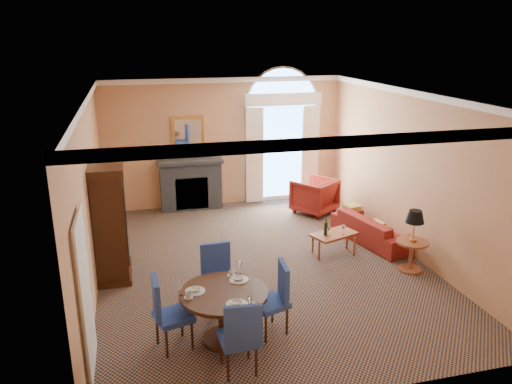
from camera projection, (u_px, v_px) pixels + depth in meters
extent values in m
plane|color=#121E3B|center=(262.00, 265.00, 9.51)|extent=(7.50, 7.50, 0.00)
cube|color=tan|center=(224.00, 143.00, 12.49)|extent=(6.00, 0.04, 3.20)
cube|color=tan|center=(89.00, 197.00, 8.32)|extent=(0.04, 7.50, 3.20)
cube|color=tan|center=(411.00, 173.00, 9.73)|extent=(0.04, 7.50, 3.20)
cube|color=white|center=(263.00, 95.00, 8.54)|extent=(6.00, 7.50, 0.04)
cube|color=white|center=(263.00, 99.00, 8.56)|extent=(6.00, 7.50, 0.12)
cube|color=white|center=(85.00, 297.00, 6.28)|extent=(0.08, 0.90, 2.06)
cube|color=#33393D|center=(191.00, 186.00, 12.39)|extent=(1.50, 0.40, 1.20)
cube|color=#33393D|center=(190.00, 161.00, 12.17)|extent=(1.60, 0.46, 0.08)
cube|color=#EDA945|center=(188.00, 137.00, 12.19)|extent=(0.80, 0.04, 1.00)
cube|color=silver|center=(188.00, 137.00, 12.17)|extent=(0.64, 0.02, 0.84)
cube|color=white|center=(281.00, 153.00, 12.93)|extent=(1.90, 0.04, 2.50)
cube|color=#94C5F8|center=(281.00, 153.00, 12.92)|extent=(1.70, 0.02, 2.30)
cylinder|color=white|center=(282.00, 105.00, 12.55)|extent=(1.90, 0.04, 1.90)
cube|color=white|center=(254.00, 156.00, 12.64)|extent=(0.45, 0.06, 2.45)
cube|color=white|center=(310.00, 153.00, 12.99)|extent=(0.45, 0.06, 2.45)
cube|color=white|center=(284.00, 99.00, 12.39)|extent=(2.00, 0.08, 0.30)
cube|color=black|center=(110.00, 225.00, 8.82)|extent=(0.53, 0.97, 1.94)
cube|color=black|center=(105.00, 168.00, 8.50)|extent=(0.60, 1.07, 0.15)
cube|color=black|center=(115.00, 272.00, 9.10)|extent=(0.60, 1.07, 0.10)
cylinder|color=black|center=(224.00, 293.00, 6.92)|extent=(1.25, 1.25, 0.05)
cylinder|color=black|center=(224.00, 318.00, 7.04)|extent=(0.17, 0.17, 0.73)
cylinder|color=black|center=(225.00, 339.00, 7.14)|extent=(0.62, 0.62, 0.06)
cylinder|color=silver|center=(239.00, 280.00, 7.24)|extent=(0.28, 0.28, 0.01)
imported|color=silver|center=(239.00, 278.00, 7.23)|extent=(0.15, 0.15, 0.04)
imported|color=silver|center=(231.00, 273.00, 7.37)|extent=(0.09, 0.09, 0.07)
cylinder|color=silver|center=(195.00, 291.00, 6.92)|extent=(0.28, 0.28, 0.01)
imported|color=silver|center=(195.00, 289.00, 6.91)|extent=(0.15, 0.15, 0.04)
imported|color=silver|center=(188.00, 295.00, 6.74)|extent=(0.09, 0.09, 0.07)
cylinder|color=silver|center=(237.00, 304.00, 6.59)|extent=(0.28, 0.28, 0.01)
imported|color=silver|center=(237.00, 302.00, 6.58)|extent=(0.15, 0.15, 0.04)
imported|color=silver|center=(251.00, 301.00, 6.60)|extent=(0.09, 0.09, 0.07)
cube|color=navy|center=(217.00, 283.00, 7.80)|extent=(0.57, 0.57, 0.08)
cube|color=navy|center=(215.00, 259.00, 7.91)|extent=(0.48, 0.10, 0.57)
cylinder|color=black|center=(224.00, 290.00, 8.11)|extent=(0.04, 0.04, 0.43)
cylinder|color=black|center=(203.00, 295.00, 7.95)|extent=(0.04, 0.04, 0.43)
cylinder|color=black|center=(233.00, 301.00, 7.80)|extent=(0.04, 0.04, 0.43)
cylinder|color=black|center=(211.00, 306.00, 7.64)|extent=(0.04, 0.04, 0.43)
cube|color=navy|center=(238.00, 338.00, 6.39)|extent=(0.49, 0.49, 0.08)
cube|color=navy|center=(243.00, 326.00, 6.10)|extent=(0.48, 0.11, 0.57)
cylinder|color=black|center=(228.00, 367.00, 6.24)|extent=(0.04, 0.04, 0.43)
cylinder|color=black|center=(256.00, 362.00, 6.34)|extent=(0.04, 0.04, 0.43)
cylinder|color=black|center=(221.00, 350.00, 6.58)|extent=(0.04, 0.04, 0.43)
cylinder|color=black|center=(249.00, 345.00, 6.68)|extent=(0.04, 0.04, 0.43)
cube|color=navy|center=(269.00, 303.00, 7.22)|extent=(0.60, 0.60, 0.08)
cube|color=navy|center=(284.00, 282.00, 7.19)|extent=(0.11, 0.48, 0.57)
cylinder|color=black|center=(287.00, 321.00, 7.25)|extent=(0.04, 0.04, 0.43)
cylinder|color=black|center=(272.00, 310.00, 7.54)|extent=(0.04, 0.04, 0.43)
cylinder|color=black|center=(266.00, 329.00, 7.05)|extent=(0.04, 0.04, 0.43)
cylinder|color=black|center=(252.00, 317.00, 7.35)|extent=(0.04, 0.04, 0.43)
cube|color=navy|center=(174.00, 317.00, 6.88)|extent=(0.59, 0.59, 0.08)
cube|color=navy|center=(156.00, 298.00, 6.74)|extent=(0.10, 0.48, 0.57)
cylinder|color=black|center=(157.00, 330.00, 7.02)|extent=(0.04, 0.04, 0.43)
cylinder|color=black|center=(167.00, 344.00, 6.71)|extent=(0.04, 0.04, 0.43)
cylinder|color=black|center=(182.00, 323.00, 7.20)|extent=(0.04, 0.04, 0.43)
cylinder|color=black|center=(192.00, 336.00, 6.89)|extent=(0.04, 0.04, 0.43)
imported|color=maroon|center=(373.00, 229.00, 10.49)|extent=(1.21, 2.09, 0.57)
imported|color=maroon|center=(314.00, 196.00, 12.19)|extent=(1.28, 1.28, 0.85)
cube|color=brown|center=(334.00, 234.00, 9.84)|extent=(0.99, 0.75, 0.05)
cylinder|color=brown|center=(319.00, 250.00, 9.66)|extent=(0.04, 0.04, 0.39)
cylinder|color=brown|center=(355.00, 246.00, 9.84)|extent=(0.04, 0.04, 0.39)
cylinder|color=brown|center=(313.00, 243.00, 9.99)|extent=(0.04, 0.04, 0.39)
cylinder|color=brown|center=(347.00, 240.00, 10.16)|extent=(0.04, 0.04, 0.39)
cylinder|color=brown|center=(413.00, 242.00, 9.11)|extent=(0.59, 0.59, 0.04)
cylinder|color=brown|center=(411.00, 257.00, 9.20)|extent=(0.08, 0.08, 0.55)
cylinder|color=brown|center=(410.00, 269.00, 9.28)|extent=(0.43, 0.43, 0.04)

